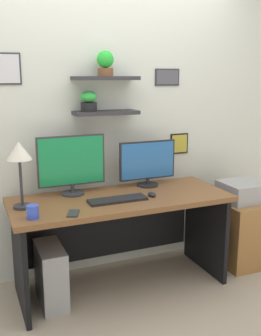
{
  "coord_description": "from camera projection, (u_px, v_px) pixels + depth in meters",
  "views": [
    {
      "loc": [
        -1.07,
        -2.73,
        1.66
      ],
      "look_at": [
        0.1,
        0.05,
        0.96
      ],
      "focal_mm": 42.66,
      "sensor_mm": 36.0,
      "label": 1
    }
  ],
  "objects": [
    {
      "name": "ground_plane",
      "position": [
        122.0,
        286.0,
        3.23
      ],
      "size": [
        8.0,
        8.0,
        0.0
      ],
      "primitive_type": "plane",
      "color": "tan"
    },
    {
      "name": "keyboard",
      "position": [
        118.0,
        200.0,
        2.96
      ],
      "size": [
        0.44,
        0.14,
        0.02
      ],
      "primitive_type": "cube",
      "color": "black",
      "rests_on": "desk"
    },
    {
      "name": "computer_mouse",
      "position": [
        152.0,
        194.0,
        3.07
      ],
      "size": [
        0.06,
        0.09,
        0.03
      ],
      "primitive_type": "ellipsoid",
      "color": "black",
      "rests_on": "desk"
    },
    {
      "name": "monitor_right",
      "position": [
        147.0,
        163.0,
        3.33
      ],
      "size": [
        0.5,
        0.18,
        0.38
      ],
      "color": "black",
      "rests_on": "desk"
    },
    {
      "name": "desk",
      "position": [
        119.0,
        220.0,
        3.16
      ],
      "size": [
        1.68,
        0.68,
        0.75
      ],
      "color": "brown",
      "rests_on": "ground"
    },
    {
      "name": "computer_tower_left",
      "position": [
        51.0,
        275.0,
        2.94
      ],
      "size": [
        0.18,
        0.4,
        0.45
      ],
      "primitive_type": "cube",
      "color": "#99999E",
      "rests_on": "ground"
    },
    {
      "name": "drawer_cabinet",
      "position": [
        241.0,
        231.0,
        3.6
      ],
      "size": [
        0.44,
        0.5,
        0.58
      ],
      "primitive_type": "cube",
      "color": "#9E6B38",
      "rests_on": "ground"
    },
    {
      "name": "coffee_mug",
      "position": [
        33.0,
        212.0,
        2.59
      ],
      "size": [
        0.08,
        0.08,
        0.09
      ],
      "primitive_type": "cylinder",
      "color": "blue",
      "rests_on": "desk"
    },
    {
      "name": "monitor_left",
      "position": [
        71.0,
        164.0,
        3.08
      ],
      "size": [
        0.53,
        0.18,
        0.46
      ],
      "color": "#2D2D33",
      "rests_on": "desk"
    },
    {
      "name": "desk_lamp",
      "position": [
        19.0,
        156.0,
        2.72
      ],
      "size": [
        0.17,
        0.17,
        0.47
      ],
      "color": "#2D2D33",
      "rests_on": "desk"
    },
    {
      "name": "back_wall_assembly",
      "position": [
        101.0,
        113.0,
        3.31
      ],
      "size": [
        4.4,
        0.24,
        2.7
      ],
      "color": "silver",
      "rests_on": "ground"
    },
    {
      "name": "printer",
      "position": [
        244.0,
        191.0,
        3.52
      ],
      "size": [
        0.38,
        0.34,
        0.17
      ],
      "primitive_type": "cube",
      "color": "#9E9EA3",
      "rests_on": "drawer_cabinet"
    },
    {
      "name": "cell_phone",
      "position": [
        73.0,
        213.0,
        2.68
      ],
      "size": [
        0.12,
        0.16,
        0.01
      ],
      "primitive_type": "cube",
      "rotation": [
        0.0,
        0.0,
        -0.38
      ],
      "color": "#2D2D33",
      "rests_on": "desk"
    }
  ]
}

